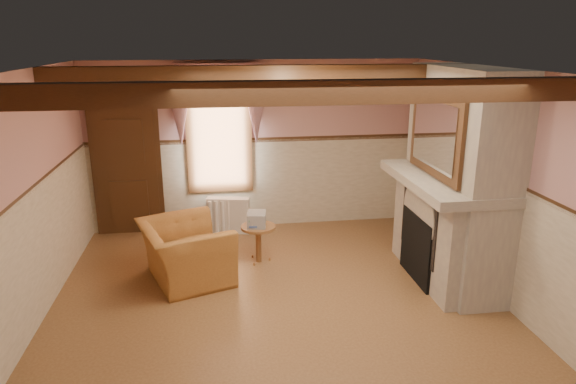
{
  "coord_description": "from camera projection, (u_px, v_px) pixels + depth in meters",
  "views": [
    {
      "loc": [
        -0.68,
        -5.41,
        3.13
      ],
      "look_at": [
        0.23,
        0.8,
        1.24
      ],
      "focal_mm": 32.0,
      "sensor_mm": 36.0,
      "label": 1
    }
  ],
  "objects": [
    {
      "name": "floor",
      "position": [
        279.0,
        311.0,
        6.13
      ],
      "size": [
        5.5,
        6.0,
        0.01
      ],
      "primitive_type": "cube",
      "color": "brown",
      "rests_on": "ground"
    },
    {
      "name": "ceiling",
      "position": [
        278.0,
        71.0,
        5.32
      ],
      "size": [
        5.5,
        6.0,
        0.01
      ],
      "primitive_type": "cube",
      "color": "silver",
      "rests_on": "wall_back"
    },
    {
      "name": "wall_back",
      "position": [
        256.0,
        146.0,
        8.56
      ],
      "size": [
        5.5,
        0.02,
        2.8
      ],
      "primitive_type": "cube",
      "color": "tan",
      "rests_on": "floor"
    },
    {
      "name": "wall_front",
      "position": [
        346.0,
        360.0,
        2.88
      ],
      "size": [
        5.5,
        0.02,
        2.8
      ],
      "primitive_type": "cube",
      "color": "tan",
      "rests_on": "floor"
    },
    {
      "name": "wall_left",
      "position": [
        17.0,
        211.0,
        5.34
      ],
      "size": [
        0.02,
        6.0,
        2.8
      ],
      "primitive_type": "cube",
      "color": "tan",
      "rests_on": "floor"
    },
    {
      "name": "wall_right",
      "position": [
        507.0,
        189.0,
        6.1
      ],
      "size": [
        0.02,
        6.0,
        2.8
      ],
      "primitive_type": "cube",
      "color": "tan",
      "rests_on": "floor"
    },
    {
      "name": "wainscot",
      "position": [
        279.0,
        253.0,
        5.91
      ],
      "size": [
        5.5,
        6.0,
        1.5
      ],
      "primitive_type": null,
      "color": "beige",
      "rests_on": "floor"
    },
    {
      "name": "chair_rail",
      "position": [
        278.0,
        191.0,
        5.69
      ],
      "size": [
        5.5,
        6.0,
        0.08
      ],
      "primitive_type": null,
      "color": "black",
      "rests_on": "wainscot"
    },
    {
      "name": "firebox",
      "position": [
        422.0,
        247.0,
        6.84
      ],
      "size": [
        0.2,
        0.95,
        0.9
      ],
      "primitive_type": "cube",
      "color": "black",
      "rests_on": "floor"
    },
    {
      "name": "armchair",
      "position": [
        186.0,
        252.0,
        6.83
      ],
      "size": [
        1.4,
        1.49,
        0.79
      ],
      "primitive_type": "imported",
      "rotation": [
        0.0,
        0.0,
        1.91
      ],
      "color": "#9E662D",
      "rests_on": "floor"
    },
    {
      "name": "side_table",
      "position": [
        259.0,
        244.0,
        7.41
      ],
      "size": [
        0.64,
        0.64,
        0.55
      ],
      "primitive_type": "cylinder",
      "rotation": [
        0.0,
        0.0,
        -0.37
      ],
      "color": "brown",
      "rests_on": "floor"
    },
    {
      "name": "book_stack",
      "position": [
        257.0,
        219.0,
        7.31
      ],
      "size": [
        0.3,
        0.35,
        0.2
      ],
      "primitive_type": "cube",
      "rotation": [
        0.0,
        0.0,
        -0.14
      ],
      "color": "#B7AD8C",
      "rests_on": "side_table"
    },
    {
      "name": "radiator",
      "position": [
        228.0,
        215.0,
        8.53
      ],
      "size": [
        0.72,
        0.32,
        0.6
      ],
      "primitive_type": "cube",
      "rotation": [
        0.0,
        0.0,
        -0.21
      ],
      "color": "silver",
      "rests_on": "floor"
    },
    {
      "name": "bowl",
      "position": [
        442.0,
        171.0,
        6.7
      ],
      "size": [
        0.35,
        0.35,
        0.09
      ],
      "primitive_type": "imported",
      "color": "brown",
      "rests_on": "mantel"
    },
    {
      "name": "mantel_clock",
      "position": [
        422.0,
        156.0,
        7.31
      ],
      "size": [
        0.14,
        0.24,
        0.2
      ],
      "primitive_type": "cube",
      "color": "black",
      "rests_on": "mantel"
    },
    {
      "name": "oil_lamp",
      "position": [
        435.0,
        160.0,
        6.88
      ],
      "size": [
        0.11,
        0.11,
        0.28
      ],
      "primitive_type": "cylinder",
      "color": "gold",
      "rests_on": "mantel"
    },
    {
      "name": "candle_red",
      "position": [
        460.0,
        179.0,
        6.19
      ],
      "size": [
        0.06,
        0.06,
        0.16
      ],
      "primitive_type": "cylinder",
      "color": "#A32C14",
      "rests_on": "mantel"
    },
    {
      "name": "jar_yellow",
      "position": [
        454.0,
        176.0,
        6.36
      ],
      "size": [
        0.06,
        0.06,
        0.12
      ],
      "primitive_type": "cylinder",
      "color": "yellow",
      "rests_on": "mantel"
    },
    {
      "name": "fireplace",
      "position": [
        458.0,
        177.0,
        6.63
      ],
      "size": [
        0.85,
        2.0,
        2.8
      ],
      "primitive_type": "cube",
      "color": "gray",
      "rests_on": "floor"
    },
    {
      "name": "mantel",
      "position": [
        445.0,
        181.0,
        6.61
      ],
      "size": [
        1.05,
        2.05,
        0.12
      ],
      "primitive_type": "cube",
      "color": "gray",
      "rests_on": "fireplace"
    },
    {
      "name": "overmantel_mirror",
      "position": [
        435.0,
        135.0,
        6.41
      ],
      "size": [
        0.06,
        1.44,
        1.04
      ],
      "primitive_type": "cube",
      "color": "silver",
      "rests_on": "fireplace"
    },
    {
      "name": "door",
      "position": [
        127.0,
        171.0,
        8.32
      ],
      "size": [
        1.1,
        0.1,
        2.1
      ],
      "primitive_type": "cube",
      "color": "black",
      "rests_on": "floor"
    },
    {
      "name": "window",
      "position": [
        219.0,
        132.0,
        8.38
      ],
      "size": [
        1.06,
        0.08,
        2.02
      ],
      "primitive_type": "cube",
      "color": "white",
      "rests_on": "wall_back"
    },
    {
      "name": "window_drapes",
      "position": [
        218.0,
        96.0,
        8.12
      ],
      "size": [
        1.3,
        0.14,
        1.4
      ],
      "primitive_type": "cube",
      "color": "gray",
      "rests_on": "wall_back"
    },
    {
      "name": "ceiling_beam_front",
      "position": [
        296.0,
        93.0,
        4.21
      ],
      "size": [
        5.5,
        0.18,
        0.2
      ],
      "primitive_type": "cube",
      "color": "black",
      "rests_on": "ceiling"
    },
    {
      "name": "ceiling_beam_back",
      "position": [
        266.0,
        73.0,
        6.48
      ],
      "size": [
        5.5,
        0.18,
        0.2
      ],
      "primitive_type": "cube",
      "color": "black",
      "rests_on": "ceiling"
    }
  ]
}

